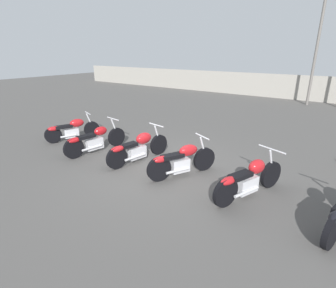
# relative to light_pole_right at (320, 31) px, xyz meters

# --- Properties ---
(ground_plane) EXTENTS (60.00, 60.00, 0.00)m
(ground_plane) POSITION_rel_light_pole_right_xyz_m (-1.74, -12.78, -4.22)
(ground_plane) COLOR #514F4C
(fence_back) EXTENTS (40.00, 0.04, 1.65)m
(fence_back) POSITION_rel_light_pole_right_xyz_m (-1.74, 1.47, -3.39)
(fence_back) COLOR #9E998E
(fence_back) RESTS_ON ground_plane
(light_pole_right) EXTENTS (0.70, 0.35, 7.10)m
(light_pole_right) POSITION_rel_light_pole_right_xyz_m (0.00, 0.00, 0.00)
(light_pole_right) COLOR slate
(light_pole_right) RESTS_ON ground_plane
(motorcycle_slot_0) EXTENTS (0.89, 1.92, 0.96)m
(motorcycle_slot_0) POSITION_rel_light_pole_right_xyz_m (-6.00, -12.66, -3.81)
(motorcycle_slot_0) COLOR black
(motorcycle_slot_0) RESTS_ON ground_plane
(motorcycle_slot_1) EXTENTS (0.66, 2.23, 1.02)m
(motorcycle_slot_1) POSITION_rel_light_pole_right_xyz_m (-4.29, -13.00, -3.80)
(motorcycle_slot_1) COLOR black
(motorcycle_slot_1) RESTS_ON ground_plane
(motorcycle_slot_2) EXTENTS (0.72, 2.22, 1.02)m
(motorcycle_slot_2) POSITION_rel_light_pole_right_xyz_m (-2.62, -12.74, -3.78)
(motorcycle_slot_2) COLOR black
(motorcycle_slot_2) RESTS_ON ground_plane
(motorcycle_slot_3) EXTENTS (1.05, 1.88, 1.03)m
(motorcycle_slot_3) POSITION_rel_light_pole_right_xyz_m (-1.04, -12.81, -3.78)
(motorcycle_slot_3) COLOR black
(motorcycle_slot_3) RESTS_ON ground_plane
(motorcycle_slot_4) EXTENTS (1.01, 2.09, 1.03)m
(motorcycle_slot_4) POSITION_rel_light_pole_right_xyz_m (0.78, -12.83, -3.78)
(motorcycle_slot_4) COLOR black
(motorcycle_slot_4) RESTS_ON ground_plane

